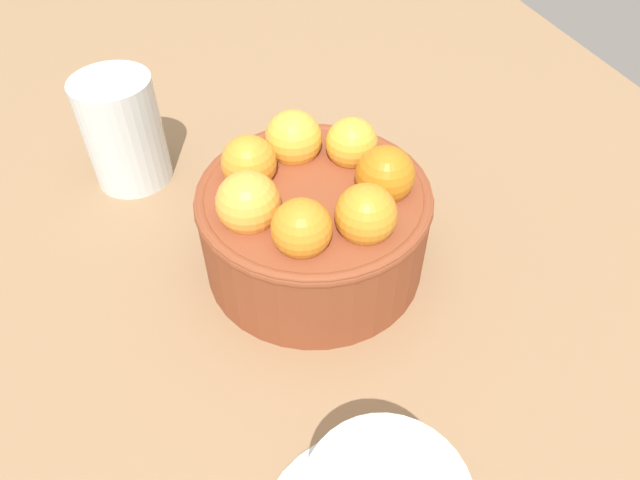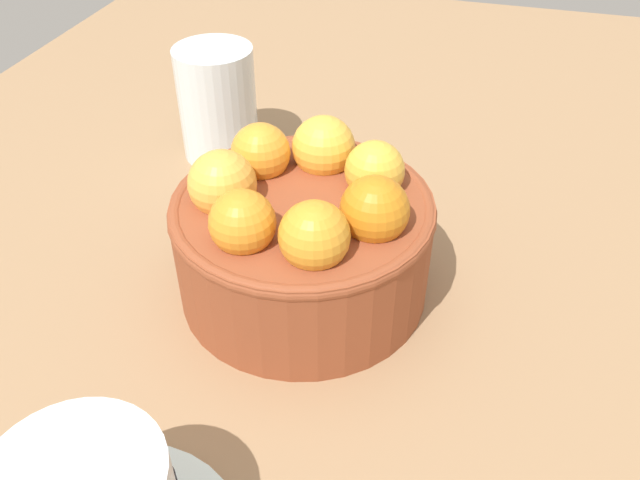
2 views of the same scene
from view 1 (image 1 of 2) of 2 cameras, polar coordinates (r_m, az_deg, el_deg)
name	(u,v)px [view 1 (image 1 of 2)]	position (r cm, az deg, el deg)	size (l,w,h in cm)	color
ground_plane	(315,276)	(46.21, -0.54, -3.64)	(123.72, 84.69, 3.54)	#997551
terracotta_bowl	(314,217)	(41.49, -0.62, 2.30)	(16.78, 16.78, 10.52)	brown
water_glass	(123,131)	(52.56, -19.07, 10.23)	(6.68, 6.68, 9.74)	silver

